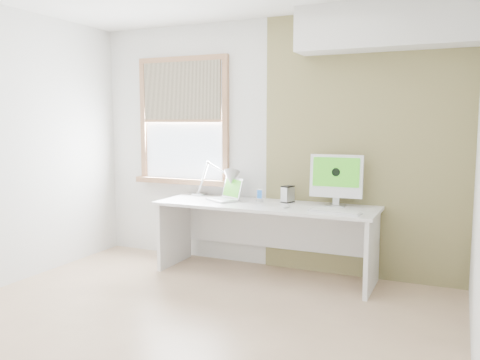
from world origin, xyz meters
The scene contains 12 objects.
room centered at (0.00, 0.00, 1.30)m, with size 4.04×3.54×2.64m.
accent_wall centered at (1.00, 1.74, 1.30)m, with size 2.00×0.02×2.60m, color olive.
soffit centered at (1.20, 1.57, 2.40)m, with size 1.60×0.40×0.42m, color white.
window centered at (-1.00, 1.71, 1.54)m, with size 1.20×0.14×1.42m.
desk centered at (0.12, 1.44, 0.53)m, with size 2.20×0.70×0.73m.
desk_lamp centered at (-0.39, 1.54, 0.93)m, with size 0.66×0.34×0.39m.
laptop centered at (-0.32, 1.44, 0.79)m, with size 0.42×0.41×0.23m.
phone_dock centered at (0.03, 1.48, 0.77)m, with size 0.09×0.09×0.14m.
external_drive centered at (0.30, 1.57, 0.81)m, with size 0.12×0.15×0.17m.
imac centered at (0.79, 1.57, 1.01)m, with size 0.51×0.17×0.50m.
keyboard centered at (0.87, 1.19, 0.74)m, with size 0.49×0.20×0.02m.
mouse centered at (0.38, 1.26, 0.74)m, with size 0.05×0.09×0.03m, color white.
Camera 1 is at (1.88, -3.15, 1.55)m, focal length 37.17 mm.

